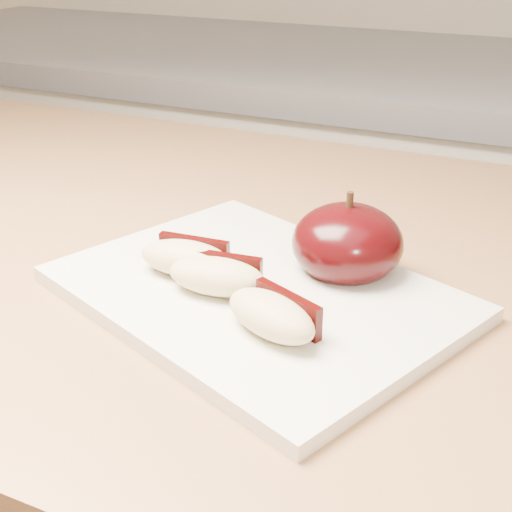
% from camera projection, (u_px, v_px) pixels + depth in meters
% --- Properties ---
extents(back_cabinet, '(2.40, 0.62, 0.94)m').
position_uv_depth(back_cabinet, '(439.00, 314.00, 1.35)').
color(back_cabinet, silver).
rests_on(back_cabinet, ground).
extents(cutting_board, '(0.34, 0.30, 0.01)m').
position_uv_depth(cutting_board, '(256.00, 293.00, 0.53)').
color(cutting_board, silver).
rests_on(cutting_board, island_counter).
extents(apple_half, '(0.11, 0.11, 0.07)m').
position_uv_depth(apple_half, '(347.00, 243.00, 0.54)').
color(apple_half, black).
rests_on(apple_half, cutting_board).
extents(apple_wedge_a, '(0.08, 0.04, 0.03)m').
position_uv_depth(apple_wedge_a, '(187.00, 258.00, 0.54)').
color(apple_wedge_a, '#CBB580').
rests_on(apple_wedge_a, cutting_board).
extents(apple_wedge_b, '(0.08, 0.04, 0.03)m').
position_uv_depth(apple_wedge_b, '(218.00, 276.00, 0.51)').
color(apple_wedge_b, '#CBB580').
rests_on(apple_wedge_b, cutting_board).
extents(apple_wedge_c, '(0.08, 0.06, 0.03)m').
position_uv_depth(apple_wedge_c, '(273.00, 315.00, 0.46)').
color(apple_wedge_c, '#CBB580').
rests_on(apple_wedge_c, cutting_board).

